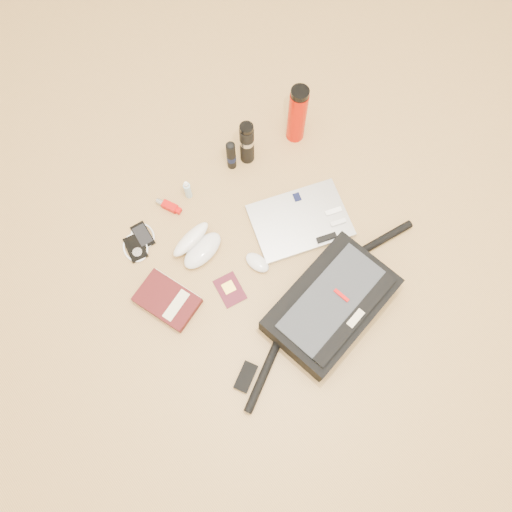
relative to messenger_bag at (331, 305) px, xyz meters
name	(u,v)px	position (x,y,z in m)	size (l,w,h in m)	color
ground	(276,273)	(-0.06, 0.24, -0.06)	(4.00, 4.00, 0.00)	#B3874A
messenger_bag	(331,305)	(0.00, 0.00, 0.00)	(0.97, 0.36, 0.13)	black
laptop	(300,221)	(0.16, 0.34, -0.05)	(0.45, 0.38, 0.04)	#B5B5B7
book	(168,300)	(-0.45, 0.41, -0.04)	(0.21, 0.26, 0.04)	#420D0F
passport	(230,290)	(-0.24, 0.30, -0.06)	(0.11, 0.14, 0.01)	#490F1C
mouse	(257,263)	(-0.09, 0.31, -0.04)	(0.08, 0.11, 0.03)	silver
sunglasses_case	(197,245)	(-0.23, 0.51, -0.02)	(0.21, 0.18, 0.11)	silver
ipod	(136,248)	(-0.42, 0.67, -0.05)	(0.12, 0.12, 0.01)	black
phone	(143,235)	(-0.36, 0.70, -0.06)	(0.10, 0.12, 0.01)	black
inhaler	(169,206)	(-0.21, 0.73, -0.05)	(0.06, 0.11, 0.03)	#B00C09
spray_bottle	(188,190)	(-0.11, 0.72, -0.01)	(0.04, 0.04, 0.11)	#A3D0E1
aerosol_can	(231,155)	(0.11, 0.72, 0.02)	(0.04, 0.04, 0.16)	black
thermos_black	(247,143)	(0.18, 0.70, 0.05)	(0.07, 0.07, 0.23)	black
thermos_red	(297,115)	(0.41, 0.66, 0.08)	(0.09, 0.09, 0.29)	#B90F01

